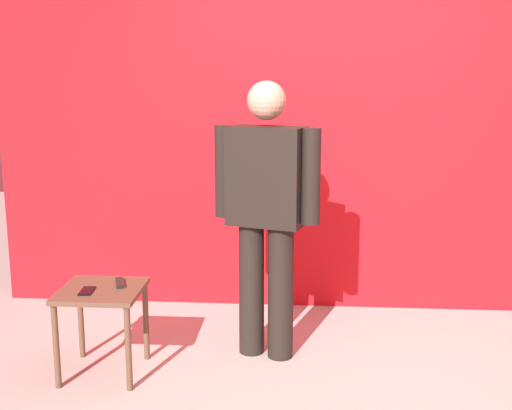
{
  "coord_description": "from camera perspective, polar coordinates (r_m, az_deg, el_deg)",
  "views": [
    {
      "loc": [
        -0.2,
        -3.37,
        1.79
      ],
      "look_at": [
        -0.49,
        0.55,
        0.98
      ],
      "focal_mm": 45.96,
      "sensor_mm": 36.0,
      "label": 1
    }
  ],
  "objects": [
    {
      "name": "side_table",
      "position": [
        4.01,
        -13.28,
        -8.27
      ],
      "size": [
        0.48,
        0.48,
        0.53
      ],
      "color": "brown",
      "rests_on": "ground_plane"
    },
    {
      "name": "cell_phone",
      "position": [
        3.94,
        -14.51,
        -7.26
      ],
      "size": [
        0.08,
        0.15,
        0.01
      ],
      "primitive_type": "cube",
      "rotation": [
        0.0,
        0.0,
        0.08
      ],
      "color": "black",
      "rests_on": "side_table"
    },
    {
      "name": "ground_plane",
      "position": [
        3.82,
        7.01,
        -16.37
      ],
      "size": [
        12.0,
        12.0,
        0.0
      ],
      "primitive_type": "plane",
      "color": "#B7B2A8"
    },
    {
      "name": "tv_remote",
      "position": [
        4.03,
        -11.76,
        -6.65
      ],
      "size": [
        0.1,
        0.18,
        0.02
      ],
      "primitive_type": "cube",
      "rotation": [
        0.0,
        0.0,
        0.33
      ],
      "color": "black",
      "rests_on": "side_table"
    },
    {
      "name": "standing_person",
      "position": [
        4.02,
        0.9,
        -0.13
      ],
      "size": [
        0.68,
        0.36,
        1.73
      ],
      "color": "black",
      "rests_on": "ground_plane"
    },
    {
      "name": "back_wall_red",
      "position": [
        4.9,
        6.64,
        9.26
      ],
      "size": [
        5.04,
        0.12,
        3.19
      ],
      "primitive_type": "cube",
      "color": "red",
      "rests_on": "ground_plane"
    }
  ]
}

